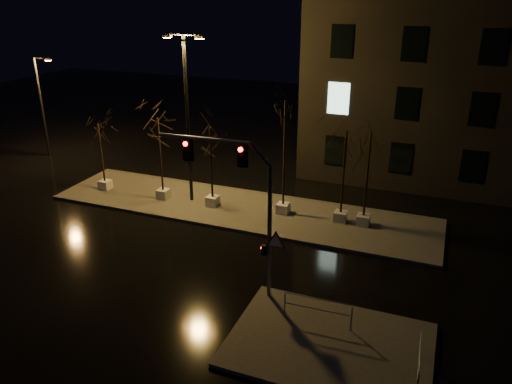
% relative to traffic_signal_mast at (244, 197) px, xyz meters
% --- Properties ---
extents(ground, '(90.00, 90.00, 0.00)m').
position_rel_traffic_signal_mast_xyz_m(ground, '(-3.46, 1.55, -4.35)').
color(ground, black).
rests_on(ground, ground).
extents(median, '(22.00, 5.00, 0.15)m').
position_rel_traffic_signal_mast_xyz_m(median, '(-3.46, 7.55, -4.28)').
color(median, '#47453F').
rests_on(median, ground).
extents(sidewalk_corner, '(7.00, 5.00, 0.15)m').
position_rel_traffic_signal_mast_xyz_m(sidewalk_corner, '(4.04, -1.95, -4.28)').
color(sidewalk_corner, '#47453F').
rests_on(sidewalk_corner, ground).
extents(tree_0, '(1.80, 1.80, 4.21)m').
position_rel_traffic_signal_mast_xyz_m(tree_0, '(-12.28, 7.13, -1.00)').
color(tree_0, silver).
rests_on(tree_0, median).
extents(tree_1, '(1.80, 1.80, 4.97)m').
position_rel_traffic_signal_mast_xyz_m(tree_1, '(-8.18, 7.16, -0.43)').
color(tree_1, silver).
rests_on(tree_1, median).
extents(tree_2, '(1.80, 1.80, 4.71)m').
position_rel_traffic_signal_mast_xyz_m(tree_2, '(-5.01, 7.28, -0.63)').
color(tree_2, silver).
rests_on(tree_2, median).
extents(tree_3, '(1.80, 1.80, 6.44)m').
position_rel_traffic_signal_mast_xyz_m(tree_3, '(-0.95, 7.79, 0.68)').
color(tree_3, silver).
rests_on(tree_3, median).
extents(tree_4, '(1.80, 1.80, 5.09)m').
position_rel_traffic_signal_mast_xyz_m(tree_4, '(2.23, 7.90, -0.34)').
color(tree_4, silver).
rests_on(tree_4, median).
extents(tree_5, '(1.80, 1.80, 5.18)m').
position_rel_traffic_signal_mast_xyz_m(tree_5, '(3.44, 7.92, -0.27)').
color(tree_5, silver).
rests_on(tree_5, median).
extents(traffic_signal_mast, '(5.24, 0.35, 6.40)m').
position_rel_traffic_signal_mast_xyz_m(traffic_signal_mast, '(0.00, 0.00, 0.00)').
color(traffic_signal_mast, slate).
rests_on(traffic_signal_mast, sidewalk_corner).
extents(streetlight_main, '(2.33, 0.40, 9.34)m').
position_rel_traffic_signal_mast_xyz_m(streetlight_main, '(-6.50, 7.55, 1.19)').
color(streetlight_main, black).
rests_on(streetlight_main, median).
extents(streetlight_far, '(1.41, 0.42, 7.20)m').
position_rel_traffic_signal_mast_xyz_m(streetlight_far, '(-20.48, 11.42, -0.39)').
color(streetlight_far, black).
rests_on(streetlight_far, ground).
extents(guard_rail_a, '(2.56, 0.15, 1.11)m').
position_rel_traffic_signal_mast_xyz_m(guard_rail_a, '(3.34, -1.03, -3.48)').
color(guard_rail_a, slate).
rests_on(guard_rail_a, sidewalk_corner).
extents(guard_rail_b, '(0.15, 2.09, 0.99)m').
position_rel_traffic_signal_mast_xyz_m(guard_rail_b, '(7.04, -2.45, -3.56)').
color(guard_rail_b, slate).
rests_on(guard_rail_b, sidewalk_corner).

